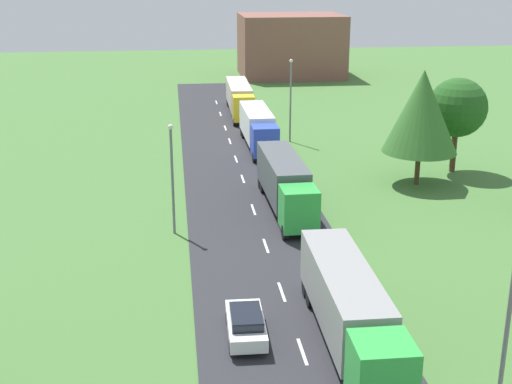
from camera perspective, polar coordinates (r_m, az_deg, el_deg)
The scene contains 13 objects.
road at distance 41.65m, azimuth 1.60°, elevation -6.73°, with size 10.00×140.00×0.06m, color #2B2B30.
lane_marking_centre at distance 37.45m, azimuth 2.66°, elevation -9.70°, with size 0.16×119.77×0.01m.
truck_lead at distance 33.48m, azimuth 7.69°, elevation -9.42°, with size 2.63×13.08×3.61m.
truck_second at distance 51.59m, azimuth 2.40°, elevation 0.84°, with size 2.71×12.79×3.77m.
truck_third at distance 69.62m, azimuth 0.17°, elevation 5.37°, with size 2.56×12.20×3.64m.
truck_fourth at distance 85.59m, azimuth -1.37°, elevation 7.79°, with size 2.76×14.22×3.60m.
car_second at distance 34.58m, azimuth -0.84°, elevation -10.75°, with size 1.90×4.32×1.48m.
lamppost_lead at distance 27.44m, azimuth 19.92°, elevation -10.44°, with size 0.36×0.36×8.88m.
lamppost_second at distance 46.73m, azimuth -6.89°, elevation 1.54°, with size 0.36×0.36×7.64m.
lamppost_third at distance 71.59m, azimuth 2.86°, elevation 7.84°, with size 0.36×0.36×8.54m.
tree_birch at distance 58.43m, azimuth 13.45°, elevation 6.44°, with size 6.16×6.16×9.58m.
tree_ash at distance 63.10m, azimuth 16.21°, elevation 6.65°, with size 5.14×5.14×8.33m.
distant_building at distance 116.36m, azimuth 2.86°, elevation 11.93°, with size 16.39×13.32×9.89m, color brown.
Camera 1 is at (-5.62, -12.85, 17.56)m, focal length 48.73 mm.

